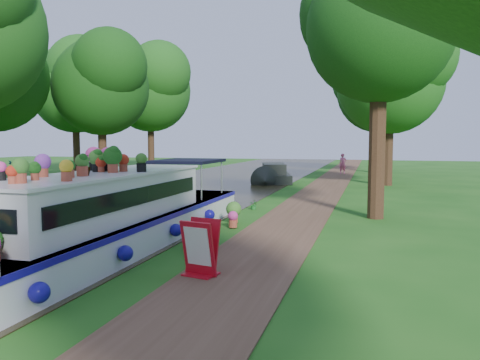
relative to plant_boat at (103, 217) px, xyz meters
name	(u,v)px	position (x,y,z in m)	size (l,w,h in m)	color
ground	(242,229)	(2.25, 3.85, -0.85)	(100.00, 100.00, 0.00)	#1B5214
canal_water	(68,219)	(-3.75, 3.85, -0.84)	(10.00, 100.00, 0.02)	black
towpath	(282,230)	(3.45, 3.85, -0.84)	(2.20, 100.00, 0.03)	#523826
plant_boat	(103,217)	(0.00, 0.00, 0.00)	(2.29, 13.52, 2.30)	silver
tree_near_overhang	(380,17)	(6.04, 6.92, 5.75)	(5.52, 5.28, 8.99)	#311C10
tree_near_mid	(390,73)	(6.73, 18.93, 5.58)	(6.90, 6.60, 9.40)	#311C10
tree_near_far	(379,84)	(6.23, 29.94, 6.20)	(7.59, 7.26, 10.30)	#311C10
tree_far_c	(101,80)	(-11.27, 17.94, 5.67)	(7.13, 6.82, 9.59)	#311C10
tree_far_d	(150,85)	(-12.77, 27.95, 6.54)	(8.05, 7.70, 10.85)	#311C10
tree_far_h	(75,82)	(-16.77, 22.94, 6.28)	(7.82, 7.48, 10.49)	#311C10
second_boat	(274,175)	(0.01, 19.21, -0.39)	(2.99, 6.22, 1.14)	black
sandwich_board	(200,250)	(2.79, -1.07, -0.34)	(0.71, 0.66, 1.08)	red
pedestrian_pink	(343,164)	(3.71, 27.25, -0.05)	(0.57, 0.37, 1.55)	#C25075
verge_plant	(254,205)	(1.65, 7.63, -0.67)	(0.34, 0.29, 0.37)	#216E29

